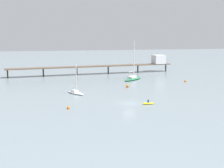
{
  "coord_description": "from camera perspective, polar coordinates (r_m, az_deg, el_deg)",
  "views": [
    {
      "loc": [
        -18.43,
        -68.25,
        15.2
      ],
      "look_at": [
        0.0,
        17.47,
        1.5
      ],
      "focal_mm": 54.48,
      "sensor_mm": 36.0,
      "label": 1
    }
  ],
  "objects": [
    {
      "name": "mooring_buoy_mid",
      "position": [
        104.51,
        12.21,
        0.5
      ],
      "size": [
        0.65,
        0.65,
        0.65
      ],
      "primitive_type": "sphere",
      "color": "orange",
      "rests_on": "ground_plane"
    },
    {
      "name": "pier",
      "position": [
        123.75,
        1.88,
        3.5
      ],
      "size": [
        59.79,
        10.76,
        6.27
      ],
      "color": "brown",
      "rests_on": "ground_plane"
    },
    {
      "name": "sailboat_white",
      "position": [
        83.59,
        -6.12,
        -1.33
      ],
      "size": [
        4.44,
        6.23,
        7.36
      ],
      "color": "white",
      "rests_on": "ground_plane"
    },
    {
      "name": "sailboat_green",
      "position": [
        106.62,
        3.51,
        1.03
      ],
      "size": [
        8.22,
        8.18,
        12.21
      ],
      "color": "#287F4C",
      "rests_on": "ground_plane"
    },
    {
      "name": "mooring_buoy_outer",
      "position": [
        92.57,
        2.62,
        -0.32
      ],
      "size": [
        0.83,
        0.83,
        0.83
      ],
      "primitive_type": "sphere",
      "color": "orange",
      "rests_on": "ground_plane"
    },
    {
      "name": "ground_plane",
      "position": [
        72.31,
        2.92,
        -3.27
      ],
      "size": [
        400.0,
        400.0,
        0.0
      ],
      "primitive_type": "plane",
      "color": "gray"
    },
    {
      "name": "dinghy_yellow",
      "position": [
        71.83,
        6.11,
        -3.21
      ],
      "size": [
        2.6,
        1.19,
        1.14
      ],
      "color": "yellow",
      "rests_on": "ground_plane"
    },
    {
      "name": "mooring_buoy_inner",
      "position": [
        67.57,
        -7.32,
        -3.93
      ],
      "size": [
        0.6,
        0.6,
        0.6
      ],
      "primitive_type": "sphere",
      "color": "orange",
      "rests_on": "ground_plane"
    }
  ]
}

